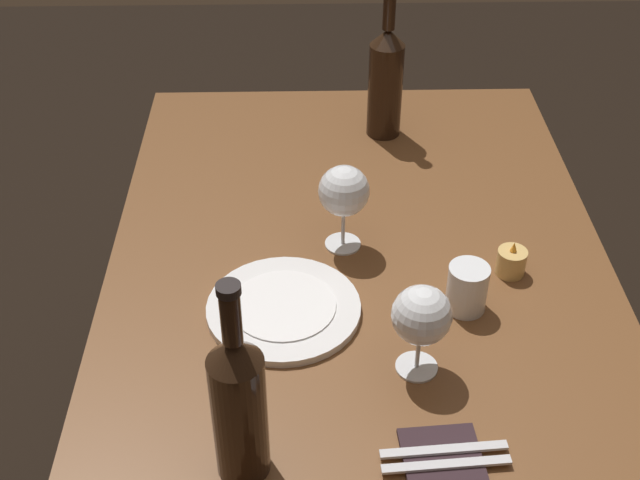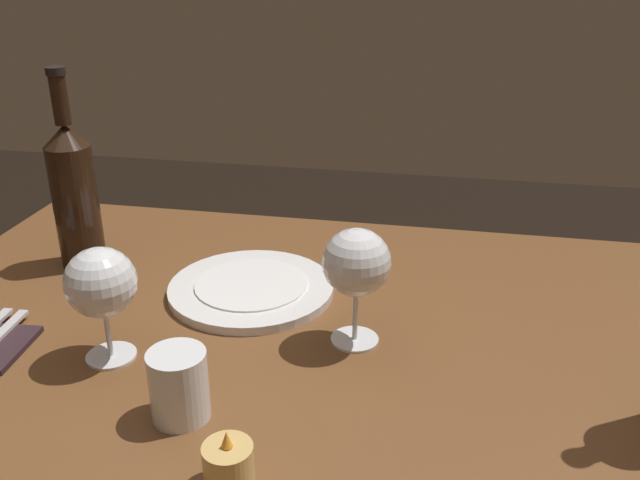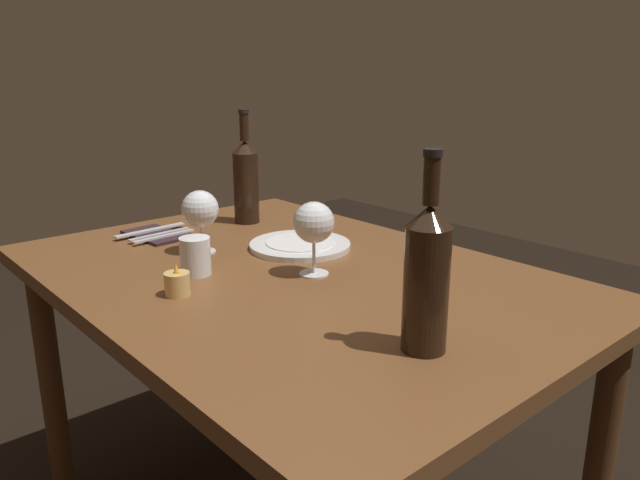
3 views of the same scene
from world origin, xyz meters
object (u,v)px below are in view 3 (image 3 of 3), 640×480
(wine_glass_left, at_px, (314,224))
(water_tumbler, at_px, (195,258))
(fork_inner, at_px, (160,234))
(wine_glass_right, at_px, (200,210))
(wine_bottle, at_px, (427,275))
(table_knife, at_px, (150,230))
(dinner_plate, at_px, (300,245))
(fork_outer, at_px, (164,236))
(wine_bottle_second, at_px, (246,180))
(votive_candle, at_px, (177,285))
(folded_napkin, at_px, (156,235))

(wine_glass_left, distance_m, water_tumbler, 0.27)
(fork_inner, bearing_deg, wine_glass_right, -174.39)
(wine_bottle, relative_size, table_knife, 1.56)
(wine_glass_left, bearing_deg, wine_bottle, 165.05)
(table_knife, bearing_deg, dinner_plate, -149.10)
(fork_outer, bearing_deg, wine_glass_right, -173.55)
(fork_inner, bearing_deg, wine_glass_left, -166.63)
(fork_inner, bearing_deg, water_tumbler, 166.60)
(wine_bottle_second, relative_size, dinner_plate, 1.28)
(wine_bottle, height_order, table_knife, wine_bottle)
(wine_bottle_second, height_order, table_knife, wine_bottle_second)
(table_knife, bearing_deg, fork_outer, 180.00)
(wine_glass_right, distance_m, votive_candle, 0.31)
(water_tumbler, bearing_deg, votive_candle, 133.28)
(wine_glass_left, relative_size, votive_candle, 2.48)
(wine_glass_right, distance_m, wine_bottle_second, 0.31)
(table_knife, bearing_deg, water_tumbler, 168.48)
(wine_bottle_second, bearing_deg, wine_glass_right, 124.58)
(wine_bottle_second, distance_m, fork_outer, 0.30)
(wine_glass_right, bearing_deg, wine_bottle, 179.47)
(wine_bottle, height_order, fork_inner, wine_bottle)
(wine_bottle, relative_size, fork_outer, 1.83)
(water_tumbler, distance_m, fork_inner, 0.34)
(dinner_plate, xyz_separation_m, folded_napkin, (0.35, 0.23, -0.00))
(wine_glass_right, bearing_deg, folded_napkin, 4.96)
(water_tumbler, xyz_separation_m, folded_napkin, (0.35, -0.08, -0.03))
(votive_candle, height_order, folded_napkin, votive_candle)
(dinner_plate, bearing_deg, wine_bottle_second, -9.37)
(wine_glass_left, relative_size, folded_napkin, 0.84)
(fork_inner, distance_m, table_knife, 0.05)
(fork_outer, xyz_separation_m, table_knife, (0.08, 0.00, 0.00))
(dinner_plate, bearing_deg, fork_inner, 35.02)
(votive_candle, relative_size, dinner_plate, 0.26)
(water_tumbler, xyz_separation_m, fork_inner, (0.33, -0.08, -0.03))
(water_tumbler, bearing_deg, wine_bottle, -171.11)
(folded_napkin, distance_m, fork_inner, 0.03)
(wine_glass_left, xyz_separation_m, votive_candle, (0.09, 0.29, -0.09))
(dinner_plate, distance_m, table_knife, 0.44)
(wine_glass_right, height_order, water_tumbler, wine_glass_right)
(wine_bottle_second, xyz_separation_m, dinner_plate, (-0.31, 0.05, -0.12))
(fork_outer, height_order, table_knife, same)
(fork_outer, bearing_deg, votive_candle, 156.25)
(wine_bottle, bearing_deg, table_knife, 0.72)
(water_tumbler, distance_m, fork_outer, 0.31)
(water_tumbler, xyz_separation_m, table_knife, (0.38, -0.08, -0.03))
(wine_bottle_second, xyz_separation_m, fork_outer, (-0.01, 0.28, -0.12))
(wine_glass_right, height_order, wine_bottle, wine_bottle)
(wine_glass_right, distance_m, dinner_plate, 0.27)
(water_tumbler, relative_size, fork_outer, 0.47)
(dinner_plate, relative_size, folded_napkin, 1.31)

